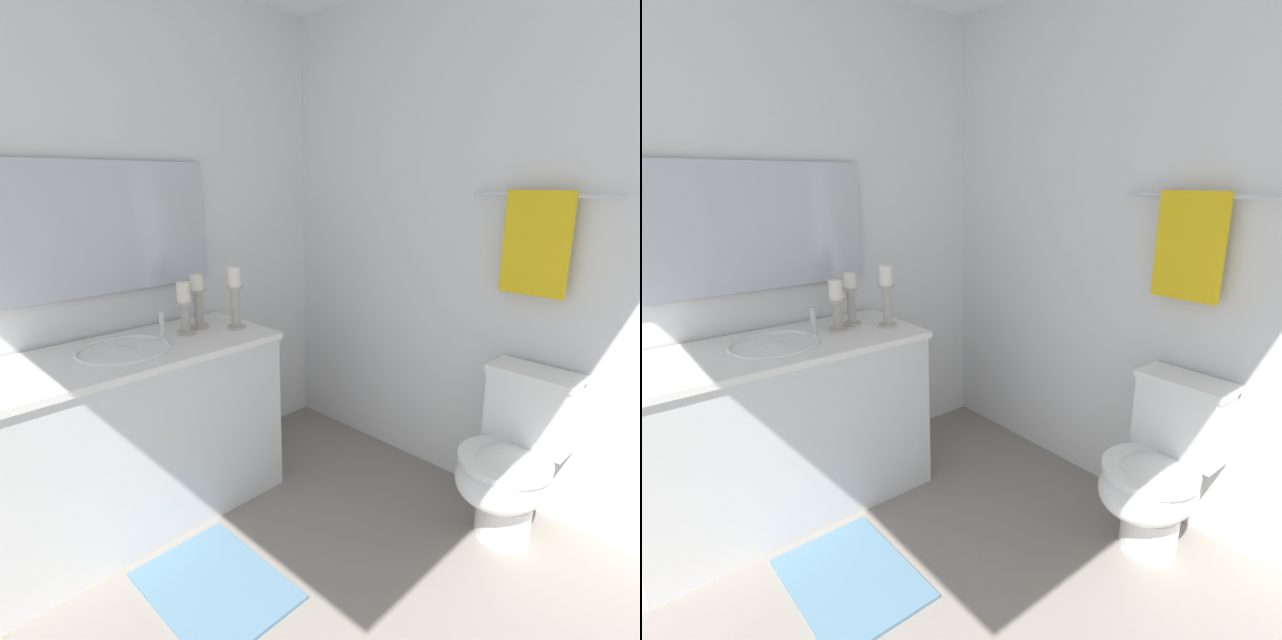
% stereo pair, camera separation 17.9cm
% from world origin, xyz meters
% --- Properties ---
extents(wall_back, '(2.46, 0.04, 2.45)m').
position_xyz_m(wall_back, '(0.00, 1.43, 1.23)').
color(wall_back, white).
rests_on(wall_back, ground).
extents(wall_left, '(0.04, 2.86, 2.45)m').
position_xyz_m(wall_left, '(-1.23, 0.00, 1.23)').
color(wall_left, white).
rests_on(wall_left, ground).
extents(vanity_cabinet, '(0.58, 1.35, 0.83)m').
position_xyz_m(vanity_cabinet, '(-0.90, 0.04, 0.42)').
color(vanity_cabinet, silver).
rests_on(vanity_cabinet, ground).
extents(sink_basin, '(0.40, 0.40, 0.24)m').
position_xyz_m(sink_basin, '(-0.90, 0.04, 0.80)').
color(sink_basin, white).
rests_on(sink_basin, vanity_cabinet).
extents(mirror, '(0.02, 1.22, 0.60)m').
position_xyz_m(mirror, '(-1.18, 0.04, 1.33)').
color(mirror, silver).
extents(candle_holder_tall, '(0.09, 0.09, 0.31)m').
position_xyz_m(candle_holder_tall, '(-0.84, 0.59, 1.00)').
color(candle_holder_tall, '#B7B2A5').
rests_on(candle_holder_tall, vanity_cabinet).
extents(candle_holder_short, '(0.09, 0.09, 0.27)m').
position_xyz_m(candle_holder_short, '(-0.98, 0.47, 0.98)').
color(candle_holder_short, '#B7B2A5').
rests_on(candle_holder_short, vanity_cabinet).
extents(candle_holder_mid, '(0.09, 0.09, 0.25)m').
position_xyz_m(candle_holder_mid, '(-0.93, 0.37, 0.97)').
color(candle_holder_mid, '#B7B2A5').
rests_on(candle_holder_mid, vanity_cabinet).
extents(toilet, '(0.39, 0.54, 0.75)m').
position_xyz_m(toilet, '(0.38, 1.15, 0.37)').
color(toilet, white).
rests_on(toilet, ground).
extents(towel_bar, '(0.62, 0.02, 0.02)m').
position_xyz_m(towel_bar, '(0.30, 1.37, 1.49)').
color(towel_bar, silver).
extents(towel_near_vanity, '(0.28, 0.03, 0.44)m').
position_xyz_m(towel_near_vanity, '(0.30, 1.35, 1.29)').
color(towel_near_vanity, yellow).
rests_on(towel_near_vanity, towel_bar).
extents(bath_mat, '(0.60, 0.44, 0.02)m').
position_xyz_m(bath_mat, '(-0.28, 0.04, 0.01)').
color(bath_mat, slate).
rests_on(bath_mat, ground).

